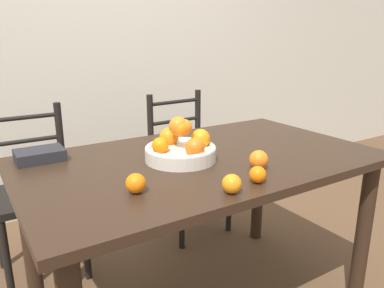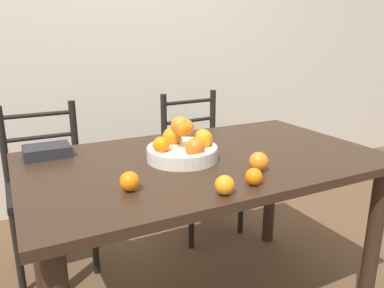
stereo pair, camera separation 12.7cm
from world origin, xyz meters
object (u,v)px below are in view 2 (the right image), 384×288
at_px(orange_loose_2, 225,185).
at_px(orange_loose_3, 255,176).
at_px(chair_left, 48,189).
at_px(book_stack, 47,151).
at_px(chair_right, 200,164).
at_px(orange_loose_1, 259,162).
at_px(fruit_bowl, 183,147).
at_px(orange_loose_0, 130,181).

relative_size(orange_loose_2, orange_loose_3, 1.07).
height_order(orange_loose_2, chair_left, chair_left).
relative_size(orange_loose_3, book_stack, 0.32).
distance_m(chair_right, book_stack, 1.12).
xyz_separation_m(orange_loose_2, chair_left, (-0.45, 1.12, -0.35)).
relative_size(orange_loose_3, chair_right, 0.07).
bearing_deg(orange_loose_3, chair_left, 118.20).
bearing_deg(orange_loose_1, chair_right, 74.50).
bearing_deg(chair_right, orange_loose_3, -111.56).
bearing_deg(fruit_bowl, orange_loose_0, -144.58).
bearing_deg(fruit_bowl, book_stack, 148.37).
relative_size(orange_loose_3, chair_left, 0.07).
distance_m(fruit_bowl, orange_loose_0, 0.37).
bearing_deg(orange_loose_3, book_stack, 132.11).
height_order(orange_loose_2, orange_loose_3, orange_loose_2).
bearing_deg(orange_loose_2, orange_loose_1, 29.19).
relative_size(fruit_bowl, orange_loose_0, 4.40).
height_order(fruit_bowl, book_stack, fruit_bowl).
xyz_separation_m(orange_loose_0, orange_loose_3, (0.41, -0.15, -0.00)).
xyz_separation_m(orange_loose_3, chair_left, (-0.59, 1.09, -0.35)).
bearing_deg(orange_loose_1, orange_loose_2, -150.81).
relative_size(orange_loose_0, book_stack, 0.35).
height_order(orange_loose_0, orange_loose_1, orange_loose_1).
height_order(orange_loose_1, orange_loose_3, orange_loose_1).
xyz_separation_m(fruit_bowl, book_stack, (-0.50, 0.31, -0.03)).
height_order(orange_loose_3, chair_right, chair_right).
xyz_separation_m(fruit_bowl, orange_loose_0, (-0.30, -0.21, -0.02)).
xyz_separation_m(orange_loose_2, chair_right, (0.51, 1.12, -0.35)).
bearing_deg(orange_loose_2, chair_left, 111.82).
bearing_deg(orange_loose_1, chair_left, 124.74).
bearing_deg(chair_left, book_stack, -92.67).
bearing_deg(orange_loose_0, chair_right, 50.66).
xyz_separation_m(orange_loose_0, orange_loose_2, (0.27, -0.17, -0.00)).
distance_m(orange_loose_0, orange_loose_3, 0.43).
xyz_separation_m(orange_loose_1, book_stack, (-0.70, 0.56, -0.01)).
distance_m(orange_loose_0, book_stack, 0.56).
bearing_deg(orange_loose_2, fruit_bowl, 84.84).
relative_size(orange_loose_1, chair_right, 0.08).
height_order(fruit_bowl, orange_loose_3, fruit_bowl).
bearing_deg(orange_loose_2, book_stack, 123.94).
relative_size(orange_loose_0, chair_left, 0.07).
relative_size(orange_loose_0, chair_right, 0.07).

